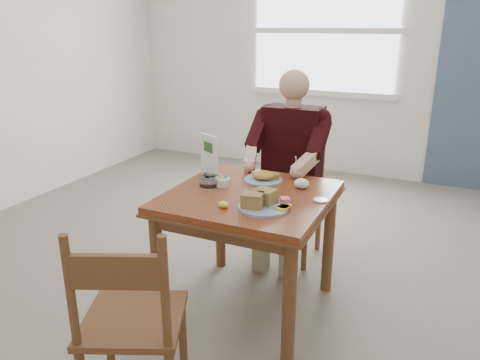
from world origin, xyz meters
The scene contains 16 objects.
floor centered at (0.00, 0.00, 0.00)m, with size 6.00×6.00×0.00m, color slate.
wall_back centered at (0.00, 3.00, 1.40)m, with size 5.50×5.50×0.00m, color white.
lemon_wedge centered at (-0.03, -0.26, 0.77)m, with size 0.06×0.04×0.03m, color yellow.
napkin centered at (0.25, 0.21, 0.78)m, with size 0.09×0.08×0.06m, color white.
metal_dish centered at (0.41, 0.05, 0.76)m, with size 0.08×0.08×0.01m, color silver.
window centered at (-0.40, 2.97, 1.60)m, with size 1.72×0.04×1.42m.
table centered at (0.00, 0.00, 0.64)m, with size 0.92×0.92×0.75m.
chair_far centered at (0.00, 0.80, 0.48)m, with size 0.42×0.42×0.95m.
chair_near centered at (-0.11, -0.99, 0.48)m, with size 0.55×0.55×0.95m.
diner centered at (0.00, 0.71, 0.81)m, with size 0.53×0.56×1.39m.
near_plate centered at (0.15, -0.18, 0.78)m, with size 0.29×0.27×0.09m.
far_plate centered at (0.00, 0.24, 0.77)m, with size 0.29×0.29×0.06m.
caddy centered at (-0.20, 0.05, 0.77)m, with size 0.10×0.10×0.07m.
shakers centered at (-0.30, 0.04, 0.79)m, with size 0.08×0.05×0.08m.
creamer centered at (-0.27, 0.02, 0.78)m, with size 0.15×0.15×0.06m.
menu centered at (-0.38, 0.23, 0.88)m, with size 0.16×0.09×0.26m.
Camera 1 is at (1.00, -2.32, 1.68)m, focal length 35.00 mm.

